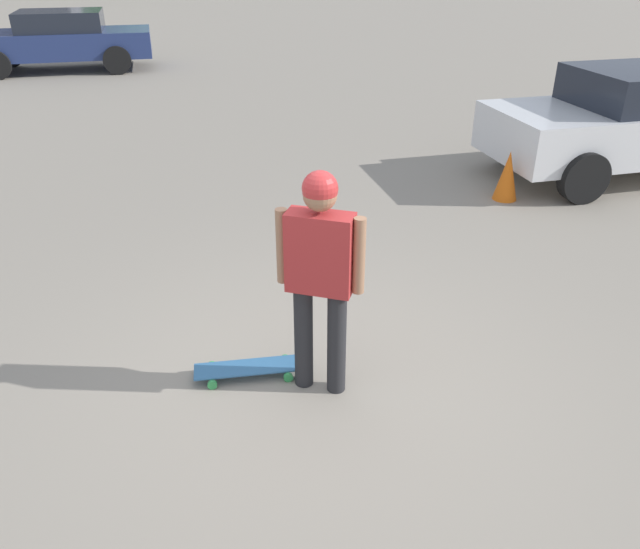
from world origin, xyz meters
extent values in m
plane|color=gray|center=(0.00, 0.00, 0.00)|extent=(220.00, 220.00, 0.00)
cylinder|color=#262628|center=(-0.13, -0.01, 0.43)|extent=(0.14, 0.14, 0.86)
cylinder|color=#262628|center=(0.13, 0.01, 0.43)|extent=(0.14, 0.14, 0.86)
cube|color=#B22D2D|center=(0.00, 0.00, 1.16)|extent=(0.48, 0.22, 0.59)
cylinder|color=#9E7051|center=(-0.28, -0.01, 1.18)|extent=(0.09, 0.09, 0.56)
cylinder|color=#9E7051|center=(0.28, 0.01, 1.18)|extent=(0.09, 0.09, 0.56)
sphere|color=#9E7051|center=(0.00, 0.00, 1.59)|extent=(0.23, 0.23, 0.23)
sphere|color=red|center=(0.00, 0.00, 1.64)|extent=(0.25, 0.25, 0.25)
cube|color=#336693|center=(-0.58, -0.06, 0.08)|extent=(0.87, 0.60, 0.01)
cylinder|color=green|center=(-0.78, -0.31, 0.04)|extent=(0.08, 0.06, 0.08)
cylinder|color=green|center=(-0.90, -0.09, 0.04)|extent=(0.08, 0.06, 0.08)
cylinder|color=green|center=(-0.25, -0.03, 0.04)|extent=(0.08, 0.06, 0.08)
cylinder|color=green|center=(-0.37, 0.19, 0.04)|extent=(0.08, 0.06, 0.08)
cube|color=silver|center=(2.58, 6.21, 0.68)|extent=(4.30, 3.64, 0.68)
cylinder|color=black|center=(2.02, 4.81, 0.34)|extent=(0.68, 0.54, 0.69)
cylinder|color=black|center=(1.07, 6.25, 0.34)|extent=(0.68, 0.54, 0.69)
cube|color=navy|center=(-10.89, 10.55, 0.68)|extent=(4.94, 4.09, 0.65)
cube|color=#1E232D|center=(-10.79, 10.61, 1.25)|extent=(2.67, 2.54, 0.49)
cylinder|color=black|center=(-12.61, 10.54, 0.36)|extent=(0.71, 0.55, 0.71)
cylinder|color=black|center=(-9.17, 10.56, 0.36)|extent=(0.71, 0.55, 0.71)
cylinder|color=black|center=(-10.17, 12.11, 0.36)|extent=(0.71, 0.55, 0.71)
cone|color=orange|center=(1.06, 4.61, 0.33)|extent=(0.32, 0.32, 0.66)
camera|label=1|loc=(1.26, -3.70, 3.08)|focal=35.00mm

